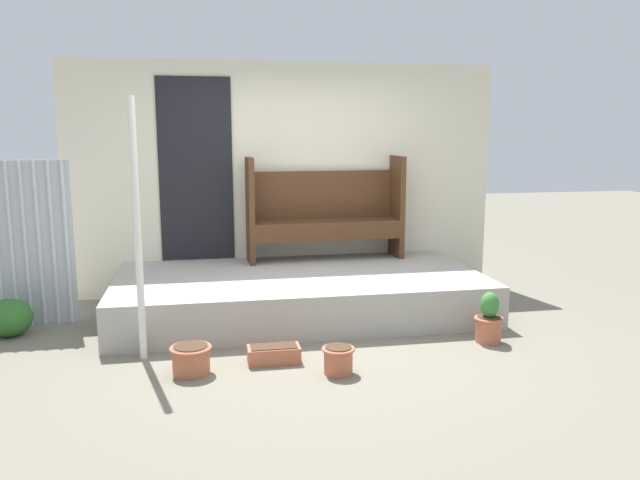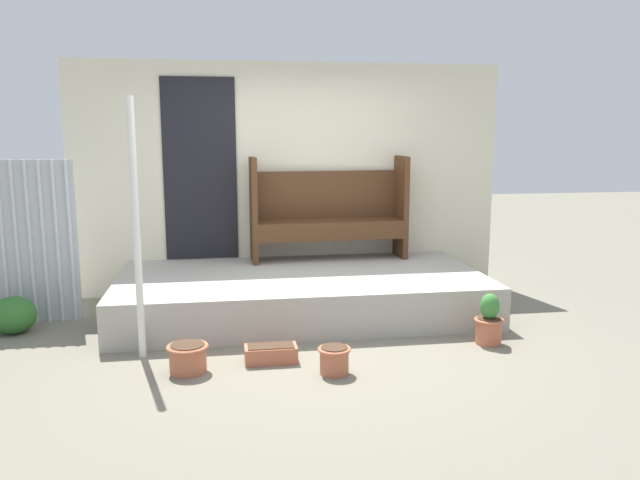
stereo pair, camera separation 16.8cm
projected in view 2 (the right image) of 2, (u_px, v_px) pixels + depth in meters
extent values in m
plane|color=#706B5B|center=(317.00, 342.00, 5.51)|extent=(24.00, 24.00, 0.00)
cube|color=#A8A399|center=(301.00, 293.00, 6.37)|extent=(3.66, 1.84, 0.41)
cube|color=beige|center=(290.00, 179.00, 7.11)|extent=(4.86, 0.06, 2.60)
cube|color=black|center=(200.00, 169.00, 6.89)|extent=(0.80, 0.02, 2.00)
cylinder|color=silver|center=(3.00, 243.00, 5.93)|extent=(0.04, 0.04, 1.58)
cylinder|color=silver|center=(17.00, 243.00, 5.95)|extent=(0.04, 0.04, 1.58)
cylinder|color=silver|center=(30.00, 243.00, 5.97)|extent=(0.04, 0.04, 1.58)
cylinder|color=silver|center=(44.00, 242.00, 5.99)|extent=(0.04, 0.04, 1.58)
cylinder|color=silver|center=(57.00, 242.00, 6.01)|extent=(0.04, 0.04, 1.58)
cylinder|color=silver|center=(71.00, 241.00, 6.03)|extent=(0.04, 0.04, 1.58)
cylinder|color=white|center=(136.00, 231.00, 4.99)|extent=(0.06, 0.06, 2.12)
cube|color=#4C2D19|center=(254.00, 210.00, 6.80)|extent=(0.07, 0.40, 1.15)
cube|color=#4C2D19|center=(401.00, 207.00, 7.11)|extent=(0.07, 0.40, 1.15)
cube|color=#4C2D19|center=(329.00, 222.00, 6.98)|extent=(1.63, 0.45, 0.04)
cube|color=#4C2D19|center=(332.00, 234.00, 6.82)|extent=(1.62, 0.08, 0.16)
cube|color=#4C2D19|center=(326.00, 195.00, 7.10)|extent=(1.62, 0.09, 0.54)
cylinder|color=#B26042|center=(188.00, 359.00, 4.82)|extent=(0.28, 0.28, 0.22)
torus|color=#B26042|center=(187.00, 347.00, 4.80)|extent=(0.32, 0.32, 0.02)
cylinder|color=#422D1E|center=(187.00, 345.00, 4.80)|extent=(0.26, 0.26, 0.01)
cylinder|color=#B26042|center=(334.00, 361.00, 4.79)|extent=(0.22, 0.22, 0.21)
torus|color=#B26042|center=(334.00, 349.00, 4.77)|extent=(0.26, 0.26, 0.02)
cylinder|color=#422D1E|center=(334.00, 347.00, 4.77)|extent=(0.20, 0.20, 0.01)
cylinder|color=#B26042|center=(489.00, 331.00, 5.46)|extent=(0.22, 0.22, 0.23)
torus|color=#B26042|center=(489.00, 320.00, 5.44)|extent=(0.26, 0.26, 0.02)
cylinder|color=#422D1E|center=(489.00, 318.00, 5.44)|extent=(0.20, 0.20, 0.01)
ellipsoid|color=#387A33|center=(490.00, 306.00, 5.42)|extent=(0.17, 0.17, 0.23)
cube|color=#B26042|center=(271.00, 354.00, 5.03)|extent=(0.42, 0.20, 0.13)
cube|color=#422D1E|center=(271.00, 346.00, 5.02)|extent=(0.37, 0.17, 0.01)
ellipsoid|color=#2D6628|center=(13.00, 315.00, 5.73)|extent=(0.41, 0.37, 0.35)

